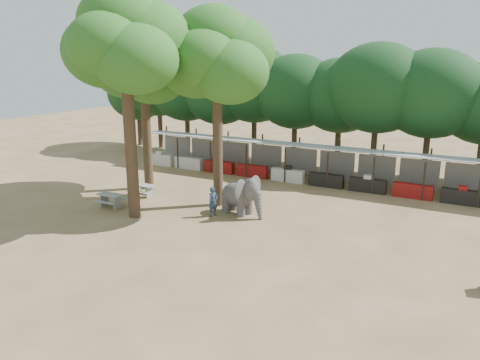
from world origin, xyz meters
The scene contains 10 objects.
ground centered at (0.00, 0.00, 0.00)m, with size 100.00×100.00×0.00m, color brown.
vendor_stalls centered at (0.00, 13.84, 1.18)m, with size 28.00×2.99×2.80m.
yard_tree_left centered at (-9.13, 7.19, 8.20)m, with size 7.10×6.90×11.02m.
yard_tree_center centered at (-6.13, 2.19, 9.21)m, with size 7.10×6.90×12.04m.
yard_tree_back centered at (-3.13, 6.19, 8.54)m, with size 7.10×6.90×11.36m.
backdrop_trees centered at (0.00, 19.00, 5.51)m, with size 46.46×5.95×8.33m.
elephant centered at (-0.95, 5.11, 1.10)m, with size 2.96×2.19×2.20m.
handler centered at (-2.19, 4.08, 0.83)m, with size 0.60×0.40×1.66m, color #26384C.
picnic_table_near centered at (-8.36, 2.66, 0.51)m, with size 1.55×1.40×0.78m.
picnic_table_far centered at (-8.09, 5.26, 0.50)m, with size 1.52×1.37×0.76m.
Camera 1 is at (10.69, -16.87, 8.52)m, focal length 35.00 mm.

